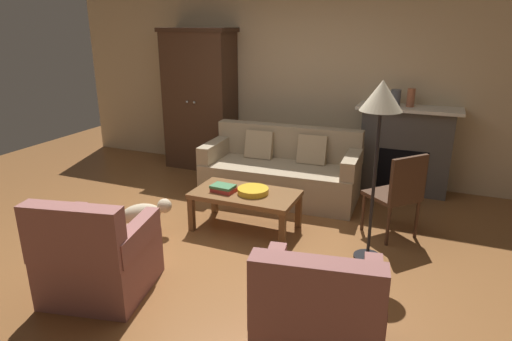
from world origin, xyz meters
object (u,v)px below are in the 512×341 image
(couch, at_px, (282,172))
(mantel_vase_slate, at_px, (396,98))
(book_stack, at_px, (223,188))
(fruit_bowl, at_px, (253,191))
(armoire, at_px, (200,100))
(armchair_near_right, at_px, (318,319))
(coffee_table, at_px, (245,197))
(armchair_near_left, at_px, (97,259))
(fireplace, at_px, (405,149))
(mantel_vase_terracotta, at_px, (411,98))
(floor_lamp, at_px, (381,107))
(side_chair_wooden, at_px, (399,191))
(dog, at_px, (145,214))

(couch, relative_size, mantel_vase_slate, 9.61)
(book_stack, height_order, mantel_vase_slate, mantel_vase_slate)
(fruit_bowl, xyz_separation_m, mantel_vase_slate, (1.16, 1.83, 0.77))
(armoire, bearing_deg, armchair_near_right, -50.89)
(coffee_table, relative_size, armchair_near_left, 1.20)
(fireplace, xyz_separation_m, fruit_bowl, (-1.34, -1.84, -0.12))
(armchair_near_right, bearing_deg, mantel_vase_slate, 89.55)
(mantel_vase_slate, relative_size, mantel_vase_terracotta, 0.90)
(fruit_bowl, bearing_deg, armchair_near_right, -54.75)
(armchair_near_right, bearing_deg, floor_lamp, 86.40)
(side_chair_wooden, bearing_deg, coffee_table, -164.61)
(couch, distance_m, coffee_table, 1.05)
(couch, relative_size, side_chair_wooden, 2.17)
(side_chair_wooden, bearing_deg, mantel_vase_slate, 99.90)
(armchair_near_left, distance_m, armchair_near_right, 1.84)
(coffee_table, relative_size, side_chair_wooden, 1.22)
(armoire, bearing_deg, mantel_vase_slate, 1.24)
(coffee_table, relative_size, dog, 2.35)
(fireplace, height_order, floor_lamp, floor_lamp)
(fireplace, xyz_separation_m, armoire, (-2.95, -0.08, 0.46))
(armoire, distance_m, armchair_near_left, 3.51)
(armchair_near_left, relative_size, dog, 1.96)
(armoire, distance_m, floor_lamp, 3.44)
(armchair_near_right, bearing_deg, couch, 114.17)
(couch, bearing_deg, coffee_table, -91.79)
(floor_lamp, bearing_deg, mantel_vase_slate, 91.95)
(fireplace, relative_size, mantel_vase_terracotta, 5.57)
(armchair_near_right, distance_m, floor_lamp, 1.86)
(armchair_near_left, bearing_deg, book_stack, 75.26)
(coffee_table, bearing_deg, dog, -147.75)
(fruit_bowl, bearing_deg, dog, -150.18)
(fruit_bowl, relative_size, floor_lamp, 0.19)
(book_stack, bearing_deg, fireplace, 49.14)
(couch, height_order, dog, couch)
(armoire, bearing_deg, fruit_bowl, -47.72)
(book_stack, height_order, armchair_near_right, armchair_near_right)
(mantel_vase_slate, xyz_separation_m, armchair_near_right, (-0.03, -3.43, -0.91))
(fireplace, height_order, side_chair_wooden, fireplace)
(couch, bearing_deg, fruit_bowl, -86.93)
(book_stack, relative_size, mantel_vase_terracotta, 1.15)
(floor_lamp, bearing_deg, armoire, 146.26)
(couch, distance_m, dog, 1.85)
(armoire, relative_size, mantel_vase_slate, 10.06)
(coffee_table, relative_size, book_stack, 4.22)
(armoire, height_order, book_stack, armoire)
(book_stack, bearing_deg, fruit_bowl, 12.41)
(coffee_table, distance_m, armchair_near_left, 1.67)
(book_stack, relative_size, side_chair_wooden, 0.29)
(mantel_vase_slate, relative_size, floor_lamp, 0.12)
(coffee_table, height_order, armchair_near_left, armchair_near_left)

